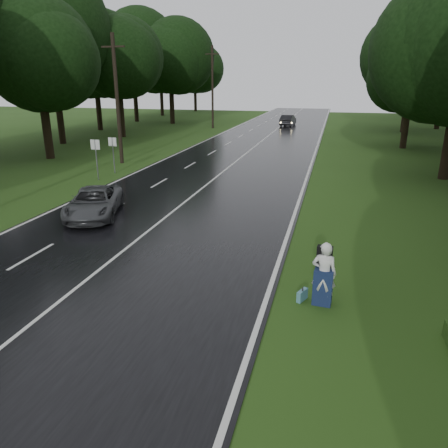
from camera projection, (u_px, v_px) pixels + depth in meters
The scene contains 17 objects.
ground at pixel (73, 292), 13.00m from camera, with size 160.00×160.00×0.00m, color #284B16.
road at pixel (229, 167), 31.34m from camera, with size 12.00×140.00×0.04m, color black.
lane_center at pixel (229, 167), 31.33m from camera, with size 0.12×140.00×0.01m, color silver.
grey_car at pixel (94, 202), 19.96m from camera, with size 2.16×4.67×1.30m, color #424447.
far_car at pixel (288, 120), 59.29m from camera, with size 1.57×4.50×1.48m, color black.
hitchhiker at pixel (324, 276), 12.04m from camera, with size 0.73×0.67×1.91m.
suitcase at pixel (302, 295), 12.46m from camera, with size 0.13×0.46×0.33m, color teal.
utility_pole_mid at pixel (122, 163), 33.13m from camera, with size 1.80×0.28×9.32m, color black, non-canonical shape.
utility_pole_far at pixel (213, 128), 56.89m from camera, with size 1.80×0.28×10.25m, color black, non-canonical shape.
road_sign_a at pixel (99, 180), 27.51m from camera, with size 0.62×0.10×2.58m, color white, non-canonical shape.
road_sign_b at pixel (115, 173), 29.53m from camera, with size 0.59×0.10×2.44m, color white, non-canonical shape.
tree_left_d at pixel (51, 158), 35.10m from camera, with size 8.94×8.94×13.98m, color black, non-canonical shape.
tree_left_e at pixel (123, 137), 48.24m from camera, with size 9.79×9.79×15.30m, color black, non-canonical shape.
tree_left_f at pixel (173, 124), 62.84m from camera, with size 10.25×10.25×16.01m, color black, non-canonical shape.
tree_right_d at pixel (443, 179), 27.83m from camera, with size 8.69×8.69×13.58m, color black, non-canonical shape.
tree_right_e at pixel (403, 148), 40.35m from camera, with size 7.50×7.50×11.72m, color black, non-canonical shape.
tree_right_f at pixel (402, 132), 52.70m from camera, with size 9.61×9.61×15.02m, color black, non-canonical shape.
Camera 1 is at (7.36, -10.14, 6.14)m, focal length 34.18 mm.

